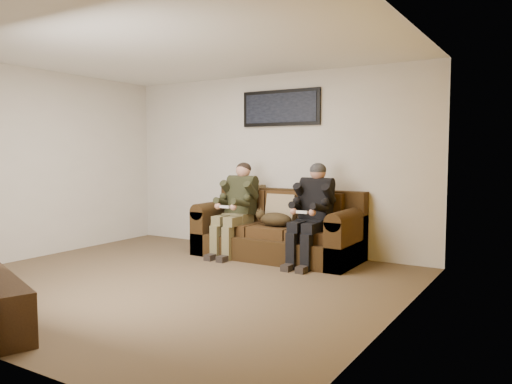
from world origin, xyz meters
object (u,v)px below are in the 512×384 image
Objects in this scene: sofa at (280,232)px; cat at (274,219)px; person_right at (312,207)px; person_left at (237,203)px; framed_poster at (281,108)px.

sofa is 3.45× the size of cat.
person_right is (0.59, -0.19, 0.39)m from sofa.
person_left is at bearing -179.98° from person_right.
sofa is 0.73m from person_right.
framed_poster reaches higher than person_right.
cat is at bearing -179.49° from person_right.
person_left reaches higher than sofa.
framed_poster is at bearing 111.30° from cat.
sofa is at bearing 97.63° from cat.
person_left is at bearing -123.86° from framed_poster.
person_right is at bearing -17.98° from sofa.
framed_poster is (-0.20, 0.38, 1.75)m from sofa.
framed_poster is (0.39, 0.58, 1.36)m from person_left.
cat is (0.61, -0.00, -0.19)m from person_left.
sofa is 1.82× the size of framed_poster.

